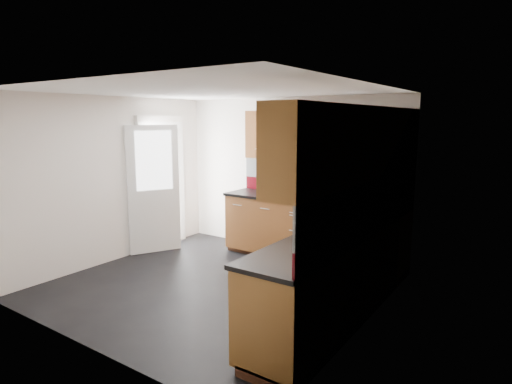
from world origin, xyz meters
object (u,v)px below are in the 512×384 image
Objects in this scene: utensil_pot at (308,190)px; toaster at (398,202)px; food_processor at (374,203)px; gas_hob at (304,198)px.

utensil_pot is 1.49× the size of toaster.
food_processor is at bearing -105.49° from toaster.
food_processor is at bearing -18.50° from gas_hob.
utensil_pot is (-0.05, 0.23, 0.08)m from gas_hob.
utensil_pot reaches higher than toaster.
food_processor is (1.16, -0.39, 0.11)m from gas_hob.
food_processor is at bearing -27.03° from utensil_pot.
toaster is at bearing 4.79° from gas_hob.
gas_hob is 0.25m from utensil_pot.
gas_hob is 2.08× the size of food_processor.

